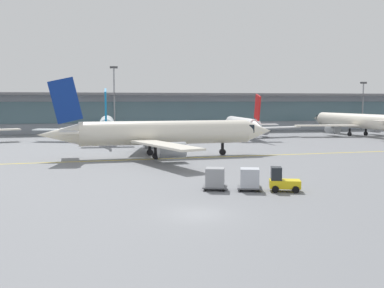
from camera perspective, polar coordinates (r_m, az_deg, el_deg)
ground_plane at (r=31.95m, az=0.64°, el=-8.67°), size 400.00×400.00×0.00m
taxiway_centreline_stripe at (r=61.72m, az=-2.90°, el=-1.81°), size 109.94×4.31×0.01m
terminal_concourse at (r=115.59m, az=-9.43°, el=3.94°), size 189.61×11.00×9.60m
gate_airplane_2 at (r=91.10m, az=-10.56°, el=2.31°), size 27.65×29.76×9.86m
gate_airplane_3 at (r=98.23m, az=6.29°, el=2.44°), size 25.32×27.31×9.04m
gate_airplane_4 at (r=108.83m, az=19.47°, el=2.70°), size 29.62×32.01×10.60m
taxiing_regional_jet at (r=63.27m, az=-3.60°, el=1.32°), size 32.72×30.45×10.85m
baggage_tug at (r=40.20m, az=11.15°, el=-4.54°), size 2.91×2.28×2.10m
cargo_dolly_lead at (r=40.01m, az=7.18°, el=-4.29°), size 2.51×2.20×1.94m
cargo_dolly_trailing at (r=40.06m, az=2.88°, el=-4.24°), size 2.51×2.20×1.94m
apron_light_mast_1 at (r=109.34m, az=-9.65°, el=5.76°), size 1.80×0.36×15.71m
apron_light_mast_2 at (r=130.77m, az=20.46°, el=4.76°), size 1.80×0.36×12.69m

